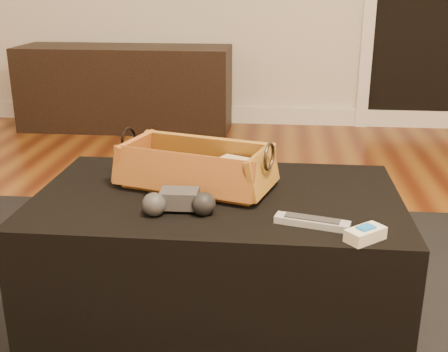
# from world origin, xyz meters

# --- Properties ---
(baseboard) EXTENTS (5.00, 0.04, 0.12)m
(baseboard) POSITION_xyz_m (0.00, 2.73, 0.06)
(baseboard) COLOR white
(baseboard) RESTS_ON floor
(media_cabinet) EXTENTS (1.44, 0.45, 0.57)m
(media_cabinet) POSITION_xyz_m (-0.80, 2.51, 0.28)
(media_cabinet) COLOR black
(media_cabinet) RESTS_ON floor
(area_rug) EXTENTS (2.60, 2.00, 0.01)m
(area_rug) POSITION_xyz_m (0.11, 0.12, 0.01)
(area_rug) COLOR black
(area_rug) RESTS_ON floor
(ottoman) EXTENTS (1.00, 0.60, 0.42)m
(ottoman) POSITION_xyz_m (0.11, 0.17, 0.22)
(ottoman) COLOR black
(ottoman) RESTS_ON area_rug
(tv_remote) EXTENTS (0.23, 0.09, 0.02)m
(tv_remote) POSITION_xyz_m (0.02, 0.21, 0.46)
(tv_remote) COLOR black
(tv_remote) RESTS_ON wicker_basket
(cloth_bundle) EXTENTS (0.14, 0.13, 0.07)m
(cloth_bundle) POSITION_xyz_m (0.16, 0.22, 0.48)
(cloth_bundle) COLOR tan
(cloth_bundle) RESTS_ON wicker_basket
(wicker_basket) EXTENTS (0.48, 0.34, 0.15)m
(wicker_basket) POSITION_xyz_m (0.04, 0.22, 0.48)
(wicker_basket) COLOR #AF6627
(wicker_basket) RESTS_ON ottoman
(game_controller) EXTENTS (0.19, 0.11, 0.06)m
(game_controller) POSITION_xyz_m (0.03, 0.02, 0.46)
(game_controller) COLOR #2E2E31
(game_controller) RESTS_ON ottoman
(silver_remote) EXTENTS (0.18, 0.08, 0.02)m
(silver_remote) POSITION_xyz_m (0.36, -0.02, 0.44)
(silver_remote) COLOR #A2A6AA
(silver_remote) RESTS_ON ottoman
(cream_gadget) EXTENTS (0.10, 0.10, 0.03)m
(cream_gadget) POSITION_xyz_m (0.48, -0.09, 0.45)
(cream_gadget) COLOR beige
(cream_gadget) RESTS_ON ottoman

